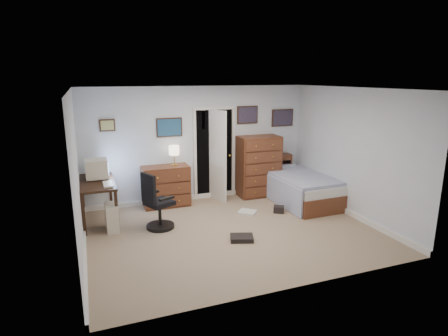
# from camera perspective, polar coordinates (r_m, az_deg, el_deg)

# --- Properties ---
(floor) EXTENTS (5.00, 4.00, 0.02)m
(floor) POSITION_cam_1_polar(r_m,az_deg,el_deg) (6.80, 1.27, -9.66)
(floor) COLOR tan
(floor) RESTS_ON ground
(computer_desk) EXTENTS (0.65, 1.38, 0.79)m
(computer_desk) POSITION_cam_1_polar(r_m,az_deg,el_deg) (7.45, -19.47, -3.28)
(computer_desk) COLOR #321A10
(computer_desk) RESTS_ON floor
(crt_monitor) EXTENTS (0.42, 0.38, 0.38)m
(crt_monitor) POSITION_cam_1_polar(r_m,az_deg,el_deg) (7.50, -18.84, -0.12)
(crt_monitor) COLOR beige
(crt_monitor) RESTS_ON computer_desk
(keyboard) EXTENTS (0.16, 0.42, 0.03)m
(keyboard) POSITION_cam_1_polar(r_m,az_deg,el_deg) (7.07, -17.30, -2.37)
(keyboard) COLOR beige
(keyboard) RESTS_ON computer_desk
(pc_tower) EXTENTS (0.22, 0.45, 0.48)m
(pc_tower) POSITION_cam_1_polar(r_m,az_deg,el_deg) (7.05, -16.68, -7.22)
(pc_tower) COLOR beige
(pc_tower) RESTS_ON floor
(office_chair) EXTENTS (0.67, 0.67, 1.05)m
(office_chair) POSITION_cam_1_polar(r_m,az_deg,el_deg) (6.86, -10.20, -5.93)
(office_chair) COLOR black
(office_chair) RESTS_ON floor
(media_stack) EXTENTS (0.15, 0.15, 0.72)m
(media_stack) POSITION_cam_1_polar(r_m,az_deg,el_deg) (8.35, -19.67, -3.28)
(media_stack) COLOR maroon
(media_stack) RESTS_ON floor
(low_dresser) EXTENTS (0.98, 0.50, 0.87)m
(low_dresser) POSITION_cam_1_polar(r_m,az_deg,el_deg) (8.04, -8.84, -2.72)
(low_dresser) COLOR brown
(low_dresser) RESTS_ON floor
(table_lamp) EXTENTS (0.22, 0.22, 0.42)m
(table_lamp) POSITION_cam_1_polar(r_m,az_deg,el_deg) (7.90, -7.62, 2.59)
(table_lamp) COLOR gold
(table_lamp) RESTS_ON low_dresser
(doorway) EXTENTS (0.96, 1.12, 2.05)m
(doorway) POSITION_cam_1_polar(r_m,az_deg,el_deg) (8.66, -2.14, 2.51)
(doorway) COLOR black
(doorway) RESTS_ON floor
(tall_dresser) EXTENTS (0.95, 0.56, 1.39)m
(tall_dresser) POSITION_cam_1_polar(r_m,az_deg,el_deg) (8.62, 5.24, 0.30)
(tall_dresser) COLOR brown
(tall_dresser) RESTS_ON floor
(headboard_bookcase) EXTENTS (1.01, 0.29, 0.91)m
(headboard_bookcase) POSITION_cam_1_polar(r_m,az_deg,el_deg) (8.93, 7.12, -0.68)
(headboard_bookcase) COLOR brown
(headboard_bookcase) RESTS_ON floor
(bed) EXTENTS (1.16, 2.10, 0.68)m
(bed) POSITION_cam_1_polar(r_m,az_deg,el_deg) (8.43, 11.21, -2.84)
(bed) COLOR brown
(bed) RESTS_ON floor
(wall_posters) EXTENTS (4.38, 0.04, 0.60)m
(wall_posters) POSITION_cam_1_polar(r_m,az_deg,el_deg) (8.34, -0.09, 7.26)
(wall_posters) COLOR #331E11
(wall_posters) RESTS_ON floor
(floor_clutter) EXTENTS (1.59, 1.55, 0.13)m
(floor_clutter) POSITION_cam_1_polar(r_m,az_deg,el_deg) (7.09, 4.64, -8.25)
(floor_clutter) COLOR black
(floor_clutter) RESTS_ON floor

